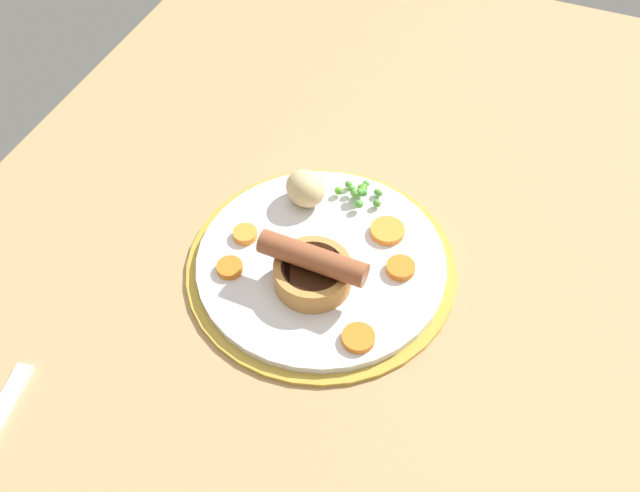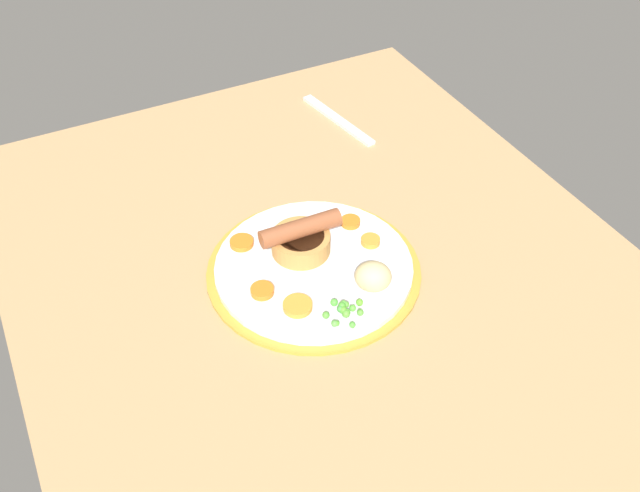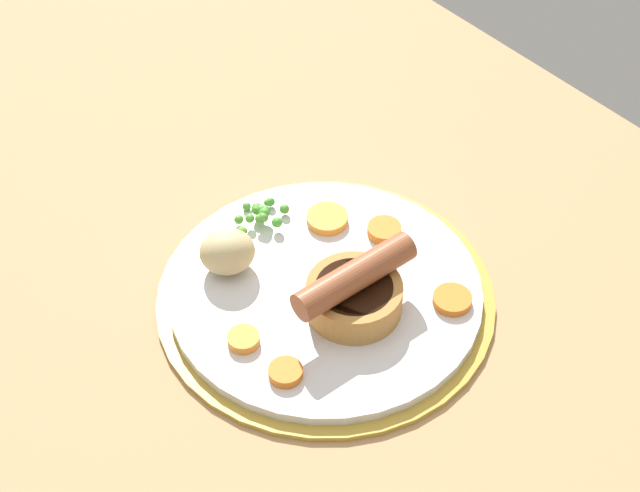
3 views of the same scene
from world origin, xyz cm
name	(u,v)px [view 3 (image 3 of 3)]	position (x,y,z in cm)	size (l,w,h in cm)	color
dining_table	(267,281)	(0.00, 0.00, 1.50)	(110.00, 80.00, 3.00)	tan
dinner_plate	(326,295)	(-5.99, -1.69, 3.57)	(28.35, 28.35, 1.40)	#B79333
sausage_pudding	(354,291)	(-9.12, -2.03, 6.53)	(7.85, 11.10, 5.19)	#BC8442
pea_pile	(261,213)	(3.70, -2.46, 5.42)	(4.63, 5.13, 1.86)	#509431
potato_chunk_0	(227,252)	(1.12, 3.07, 6.35)	(4.69, 4.09, 3.89)	#CCB77F
carrot_slice_0	(328,220)	(-0.14, -6.89, 4.78)	(3.68, 3.68, 0.75)	orange
carrot_slice_1	(286,372)	(-10.86, 6.46, 4.79)	(2.70, 2.70, 0.78)	orange
carrot_slice_2	(243,339)	(-6.19, 6.99, 4.80)	(2.60, 2.60, 0.81)	orange
carrot_slice_3	(384,230)	(-4.30, -9.76, 4.82)	(2.97, 2.97, 0.84)	orange
carrot_slice_5	(452,300)	(-13.79, -8.66, 4.76)	(3.22, 3.22, 0.73)	orange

